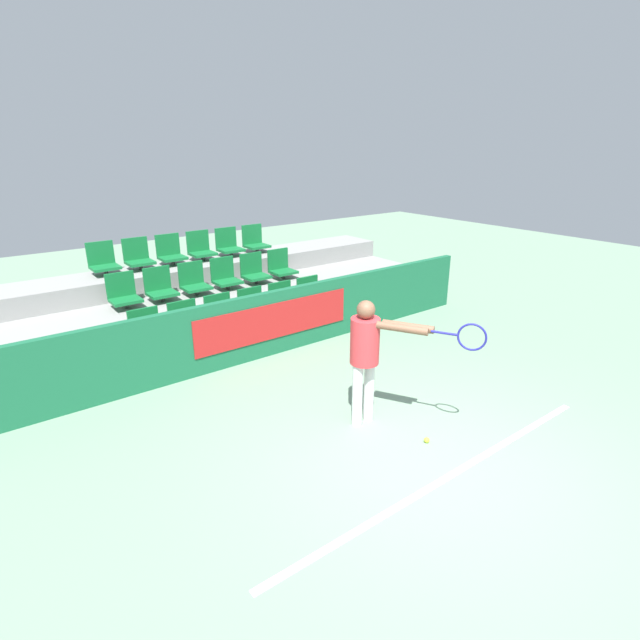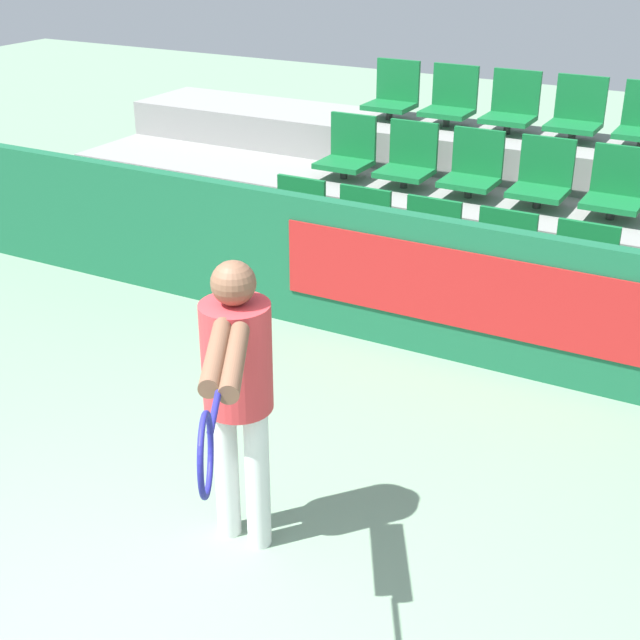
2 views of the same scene
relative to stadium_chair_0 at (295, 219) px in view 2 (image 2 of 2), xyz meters
name	(u,v)px [view 2 (image 2 of 2)]	position (x,y,z in m)	size (l,w,h in m)	color
barrier_wall	(430,286)	(1.59, -0.73, -0.06)	(9.43, 0.14, 1.09)	#19603D
bleacher_tier_front	(454,302)	(1.58, -0.13, -0.42)	(9.03, 1.02, 0.37)	gray
bleacher_tier_middle	(496,243)	(1.58, 0.89, -0.24)	(9.03, 1.02, 0.73)	gray
bleacher_tier_back	(531,194)	(1.58, 1.91, -0.06)	(9.03, 1.02, 1.10)	gray
stadium_chair_0	(295,219)	(0.00, 0.00, 0.00)	(0.48, 0.43, 0.59)	#333333
stadium_chair_1	(359,230)	(0.63, 0.00, 0.00)	(0.48, 0.43, 0.59)	#333333
stadium_chair_2	(427,242)	(1.27, 0.00, 0.00)	(0.48, 0.43, 0.59)	#333333
stadium_chair_3	(501,256)	(1.90, 0.00, 0.00)	(0.48, 0.43, 0.59)	#333333
stadium_chair_4	(581,270)	(2.53, 0.00, 0.00)	(0.48, 0.43, 0.59)	#333333
stadium_chair_6	(348,152)	(0.00, 1.02, 0.37)	(0.48, 0.43, 0.59)	#333333
stadium_chair_7	(408,161)	(0.63, 1.02, 0.37)	(0.48, 0.43, 0.59)	#333333
stadium_chair_8	(473,170)	(1.27, 1.02, 0.37)	(0.48, 0.43, 0.59)	#333333
stadium_chair_9	(542,179)	(1.90, 1.02, 0.37)	(0.48, 0.43, 0.59)	#333333
stadium_chair_10	(616,189)	(2.53, 1.02, 0.37)	(0.48, 0.43, 0.59)	#333333
stadium_chair_12	(393,95)	(0.00, 2.05, 0.73)	(0.48, 0.43, 0.59)	#333333
stadium_chair_13	(450,101)	(0.63, 2.05, 0.73)	(0.48, 0.43, 0.59)	#333333
stadium_chair_14	(511,108)	(1.27, 2.05, 0.73)	(0.48, 0.43, 0.59)	#333333
stadium_chair_15	(576,115)	(1.90, 2.05, 0.73)	(0.48, 0.43, 0.59)	#333333
tennis_player	(236,380)	(1.60, -3.33, 0.42)	(0.86, 1.41, 1.63)	silver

